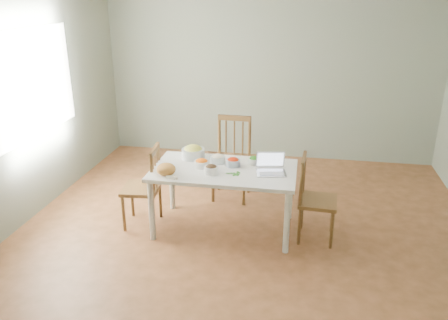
% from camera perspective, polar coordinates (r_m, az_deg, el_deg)
% --- Properties ---
extents(floor, '(5.00, 5.00, 0.00)m').
position_cam_1_polar(floor, '(4.98, 2.72, -9.21)').
color(floor, '#563618').
rests_on(floor, ground).
extents(wall_back, '(5.00, 0.00, 2.70)m').
position_cam_1_polar(wall_back, '(6.89, 5.83, 11.25)').
color(wall_back, gray).
rests_on(wall_back, ground).
extents(wall_front, '(5.00, 0.00, 2.70)m').
position_cam_1_polar(wall_front, '(2.18, -5.89, -10.99)').
color(wall_front, gray).
rests_on(wall_front, ground).
extents(wall_left, '(0.00, 5.00, 2.70)m').
position_cam_1_polar(wall_left, '(5.37, -24.64, 6.69)').
color(wall_left, gray).
rests_on(wall_left, ground).
extents(window_left, '(0.04, 1.60, 1.20)m').
position_cam_1_polar(window_left, '(5.58, -22.99, 8.98)').
color(window_left, white).
rests_on(window_left, ground).
extents(dining_table, '(1.52, 0.86, 0.71)m').
position_cam_1_polar(dining_table, '(4.90, 0.00, -4.99)').
color(dining_table, white).
rests_on(dining_table, floor).
extents(chair_far, '(0.47, 0.45, 1.03)m').
position_cam_1_polar(chair_far, '(5.57, 0.91, 0.06)').
color(chair_far, '#462C17').
rests_on(chair_far, floor).
extents(chair_left, '(0.43, 0.45, 0.92)m').
position_cam_1_polar(chair_left, '(5.03, -10.51, -3.34)').
color(chair_left, '#462C17').
rests_on(chair_left, floor).
extents(chair_right, '(0.41, 0.43, 0.91)m').
position_cam_1_polar(chair_right, '(4.77, 11.86, -4.90)').
color(chair_right, '#462C17').
rests_on(chair_right, floor).
extents(bread_boule, '(0.26, 0.26, 0.13)m').
position_cam_1_polar(bread_boule, '(4.61, -7.37, -1.18)').
color(bread_boule, '#B87337').
rests_on(bread_boule, dining_table).
extents(butter_stick, '(0.12, 0.07, 0.03)m').
position_cam_1_polar(butter_stick, '(4.53, -6.66, -2.21)').
color(butter_stick, beige).
rests_on(butter_stick, dining_table).
extents(bowl_squash, '(0.34, 0.34, 0.15)m').
position_cam_1_polar(bowl_squash, '(5.04, -3.95, 1.03)').
color(bowl_squash, '#EFE34B').
rests_on(bowl_squash, dining_table).
extents(bowl_carrot, '(0.21, 0.21, 0.09)m').
position_cam_1_polar(bowl_carrot, '(4.79, -2.85, -0.40)').
color(bowl_carrot, '#E36B00').
rests_on(bowl_carrot, dining_table).
extents(bowl_onion, '(0.21, 0.21, 0.09)m').
position_cam_1_polar(bowl_onion, '(4.92, -0.81, 0.20)').
color(bowl_onion, beige).
rests_on(bowl_onion, dining_table).
extents(bowl_mushroom, '(0.17, 0.17, 0.10)m').
position_cam_1_polar(bowl_mushroom, '(4.62, -1.64, -1.18)').
color(bowl_mushroom, black).
rests_on(bowl_mushroom, dining_table).
extents(bowl_redpep, '(0.17, 0.17, 0.09)m').
position_cam_1_polar(bowl_redpep, '(4.81, 1.16, -0.25)').
color(bowl_redpep, '#C32100').
rests_on(bowl_redpep, dining_table).
extents(bowl_broccoli, '(0.15, 0.15, 0.08)m').
position_cam_1_polar(bowl_broccoli, '(4.89, 3.83, -0.01)').
color(bowl_broccoli, '#0D3D0D').
rests_on(bowl_broccoli, dining_table).
extents(flatbread, '(0.25, 0.25, 0.02)m').
position_cam_1_polar(flatbread, '(5.00, 4.88, 0.05)').
color(flatbread, '#E4BC7C').
rests_on(flatbread, dining_table).
extents(basil_bunch, '(0.18, 0.18, 0.02)m').
position_cam_1_polar(basil_bunch, '(4.63, 1.14, -1.65)').
color(basil_bunch, '#2D6C29').
rests_on(basil_bunch, dining_table).
extents(laptop, '(0.34, 0.32, 0.20)m').
position_cam_1_polar(laptop, '(4.62, 6.06, -0.58)').
color(laptop, silver).
rests_on(laptop, dining_table).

